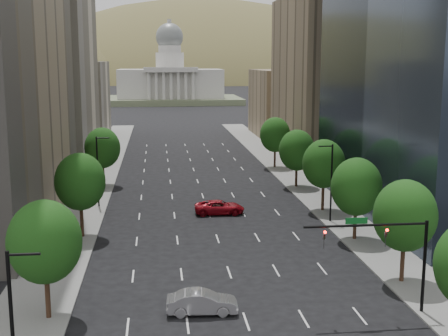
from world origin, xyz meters
name	(u,v)px	position (x,y,z in m)	size (l,w,h in m)	color
sidewalk_left	(78,217)	(-15.50, 60.00, 0.07)	(6.00, 200.00, 0.15)	slate
sidewalk_right	(334,210)	(15.50, 60.00, 0.07)	(6.00, 200.00, 0.15)	slate
midrise_cream_left	(51,65)	(-25.00, 103.00, 17.50)	(14.00, 30.00, 35.00)	beige
filler_left	(76,100)	(-25.00, 136.00, 9.00)	(14.00, 26.00, 18.00)	beige
parking_tan_right	(323,78)	(25.00, 100.00, 15.00)	(14.00, 30.00, 30.00)	#8C7759
filler_right	(285,103)	(25.00, 133.00, 8.00)	(14.00, 26.00, 16.00)	#8C7759
tree_right_1	(405,216)	(14.00, 36.00, 5.75)	(5.20, 5.20, 8.75)	#382316
tree_right_2	(356,187)	(14.00, 48.00, 5.60)	(5.20, 5.20, 8.61)	#382316
tree_right_3	(324,164)	(14.00, 60.00, 5.89)	(5.20, 5.20, 8.89)	#382316
tree_right_4	(297,150)	(14.00, 74.00, 5.46)	(5.20, 5.20, 8.46)	#382316
tree_right_5	(275,135)	(14.00, 90.00, 5.75)	(5.20, 5.20, 8.75)	#382316
tree_left_0	(45,242)	(-14.00, 32.00, 5.75)	(5.20, 5.20, 8.75)	#382316
tree_left_1	(80,182)	(-14.00, 52.00, 5.96)	(5.20, 5.20, 8.97)	#382316
tree_left_2	(102,148)	(-14.00, 78.00, 5.68)	(5.20, 5.20, 8.68)	#382316
streetlight_rn	(331,181)	(13.44, 55.00, 4.84)	(1.70, 0.20, 9.00)	black
streetlight_ls	(14,330)	(-13.44, 20.00, 4.84)	(1.70, 0.20, 9.00)	black
streetlight_ln	(98,170)	(-13.44, 65.00, 4.84)	(1.70, 0.20, 9.00)	black
traffic_signal	(392,246)	(10.53, 30.00, 5.17)	(9.12, 0.40, 7.38)	black
capitol	(170,83)	(0.00, 249.71, 8.58)	(60.00, 40.00, 35.20)	#596647
foothills	(197,116)	(34.67, 599.39, -37.78)	(720.00, 413.00, 263.00)	olive
car_silver	(202,302)	(-3.00, 31.74, 0.86)	(1.81, 5.19, 1.71)	#959499
car_red_far	(219,207)	(1.27, 60.07, 0.83)	(2.76, 5.98, 1.66)	maroon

